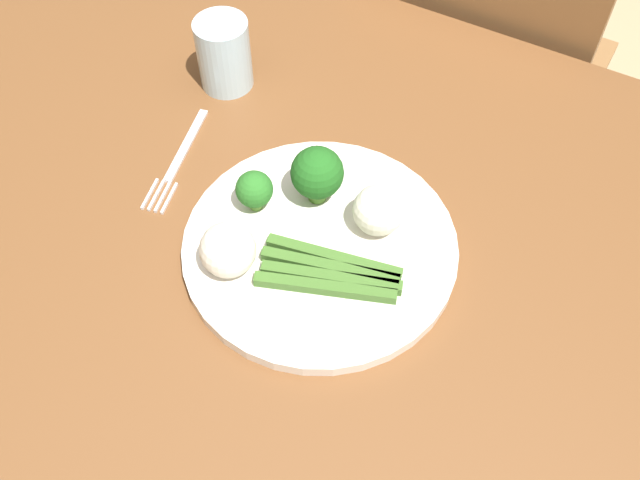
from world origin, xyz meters
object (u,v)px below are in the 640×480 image
cauliflower_front (228,250)px  fork (178,160)px  asparagus_bundle (329,273)px  cauliflower_mid (379,210)px  dining_table (330,331)px  broccoli_left (254,190)px  plate (320,247)px  broccoli_right (317,174)px  water_glass (224,54)px  chair (468,83)px

cauliflower_front → fork: bearing=-35.8°
asparagus_bundle → cauliflower_mid: cauliflower_mid is taller
cauliflower_front → dining_table: bearing=-161.3°
cauliflower_front → fork: 0.18m
asparagus_bundle → cauliflower_mid: 0.09m
cauliflower_mid → fork: cauliflower_mid is taller
broccoli_left → asparagus_bundle: bearing=160.2°
cauliflower_mid → cauliflower_front: 0.16m
plate → broccoli_left: bearing=-6.0°
dining_table → broccoli_right: size_ratio=19.92×
plate → asparagus_bundle: 0.04m
broccoli_left → cauliflower_front: cauliflower_front is taller
cauliflower_mid → fork: bearing=3.9°
broccoli_right → cauliflower_front: 0.13m
dining_table → water_glass: bearing=-38.4°
broccoli_left → fork: 0.13m
water_glass → plate: bearing=143.1°
broccoli_left → cauliflower_front: bearing=102.9°
asparagus_bundle → cauliflower_mid: size_ratio=2.75×
dining_table → fork: size_ratio=8.59×
dining_table → cauliflower_mid: 0.16m
asparagus_bundle → chair: bearing=-102.2°
fork → water_glass: 0.15m
plate → broccoli_left: 0.09m
broccoli_left → water_glass: size_ratio=0.54×
asparagus_bundle → broccoli_left: (0.11, -0.04, 0.02)m
cauliflower_mid → cauliflower_front: cauliflower_front is taller
cauliflower_front → fork: cauliflower_front is taller
plate → water_glass: size_ratio=3.19×
cauliflower_mid → water_glass: (0.28, -0.13, 0.00)m
water_glass → broccoli_left: bearing=131.7°
dining_table → chair: size_ratio=1.63×
fork → water_glass: bearing=176.1°
cauliflower_front → water_glass: (0.17, -0.25, 0.00)m
dining_table → broccoli_right: (0.07, -0.09, 0.15)m
dining_table → fork: (0.24, -0.07, 0.09)m
cauliflower_front → fork: size_ratio=0.35×
asparagus_bundle → broccoli_right: bearing=-71.2°
dining_table → water_glass: 0.37m
asparagus_bundle → fork: bearing=-31.9°
broccoli_left → dining_table: bearing=159.0°
dining_table → cauliflower_front: size_ratio=24.27×
broccoli_right → asparagus_bundle: bearing=125.7°
chair → fork: (0.19, 0.54, 0.23)m
cauliflower_mid → dining_table: bearing=83.4°
asparagus_bundle → cauliflower_front: size_ratio=2.62×
asparagus_bundle → water_glass: (0.26, -0.21, 0.03)m
broccoli_right → cauliflower_mid: size_ratio=1.28×
plate → asparagus_bundle: size_ratio=1.93×
chair → cauliflower_mid: bearing=97.6°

